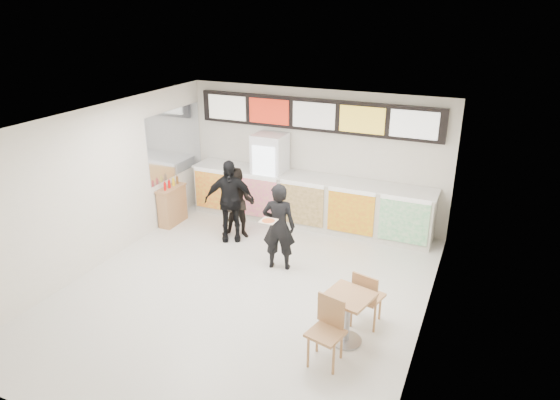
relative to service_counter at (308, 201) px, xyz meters
The scene contains 15 objects.
floor 3.15m from the service_counter, 90.00° to the right, with size 7.00×7.00×0.00m, color beige.
ceiling 3.93m from the service_counter, 90.00° to the right, with size 7.00×7.00×0.00m, color white.
wall_back 1.01m from the service_counter, 90.00° to the left, with size 6.00×6.00×0.00m, color silver.
wall_left 4.41m from the service_counter, 134.13° to the right, with size 7.00×7.00×0.00m, color silver.
wall_right 4.41m from the service_counter, 45.87° to the right, with size 7.00×7.00×0.00m, color silver.
service_counter is the anchor object (origin of this frame).
menu_board 1.90m from the service_counter, 90.00° to the left, with size 5.50×0.14×0.70m.
drinks_fridge 1.03m from the service_counter, behind, with size 0.70×0.67×2.00m.
mirror_panel 3.28m from the service_counter, 167.87° to the right, with size 0.01×2.00×1.50m, color #B2B7BF.
customer_main 2.09m from the service_counter, 84.32° to the right, with size 0.62×0.41×1.69m, color black.
customer_left 1.65m from the service_counter, 133.39° to the right, with size 0.75×0.58×1.54m, color black.
customer_mid 1.86m from the service_counter, 132.15° to the right, with size 1.03×0.43×1.75m, color black.
pizza_slice 2.59m from the service_counter, 85.33° to the right, with size 0.36×0.36×0.02m.
cafe_table 4.23m from the service_counter, 61.34° to the right, with size 0.83×1.69×0.95m.
condiment_ledge 3.06m from the service_counter, 157.40° to the right, with size 0.32×0.78×1.04m.
Camera 1 is at (3.59, -6.64, 4.72)m, focal length 32.00 mm.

